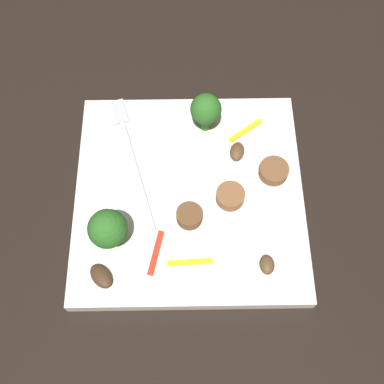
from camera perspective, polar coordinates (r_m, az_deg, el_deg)
The scene contains 14 objects.
ground_plane at distance 0.56m, azimuth 0.00°, elevation -0.77°, with size 1.40×1.40×0.00m, color black.
plate at distance 0.55m, azimuth 0.00°, elevation -0.39°, with size 0.26×0.26×0.02m, color white.
fork at distance 0.57m, azimuth -7.09°, elevation 4.93°, with size 0.18×0.06×0.00m.
broccoli_floret_0 at distance 0.55m, azimuth 2.01°, elevation 9.82°, with size 0.04×0.04×0.06m.
broccoli_floret_1 at distance 0.49m, azimuth -9.71°, elevation -4.40°, with size 0.04×0.04×0.06m.
sausage_slice_0 at distance 0.52m, azimuth 0.46°, elevation -2.87°, with size 0.03×0.03×0.01m, color brown.
sausage_slice_1 at distance 0.55m, azimuth 10.10°, elevation 2.50°, with size 0.03×0.03×0.01m, color brown.
sausage_slice_2 at distance 0.53m, azimuth 4.96°, elevation -0.50°, with size 0.03×0.03×0.01m, color brown.
mushroom_0 at distance 0.56m, azimuth 5.76°, elevation 4.86°, with size 0.02×0.02×0.01m, color brown.
mushroom_1 at distance 0.51m, azimuth 9.36°, elevation -8.60°, with size 0.02×0.02×0.01m, color brown.
mushroom_2 at distance 0.51m, azimuth -10.47°, elevation -9.89°, with size 0.03×0.02×0.01m, color #422B19.
pepper_strip_0 at distance 0.51m, azimuth 0.27°, elevation -8.42°, with size 0.05×0.01×0.00m, color yellow.
pepper_strip_1 at distance 0.51m, azimuth -3.99°, elevation -7.30°, with size 0.05×0.01×0.00m, color red.
pepper_strip_2 at distance 0.58m, azimuth 6.76°, elevation 7.32°, with size 0.05×0.01×0.00m, color yellow.
Camera 1 is at (-0.23, 0.00, 0.50)m, focal length 44.47 mm.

